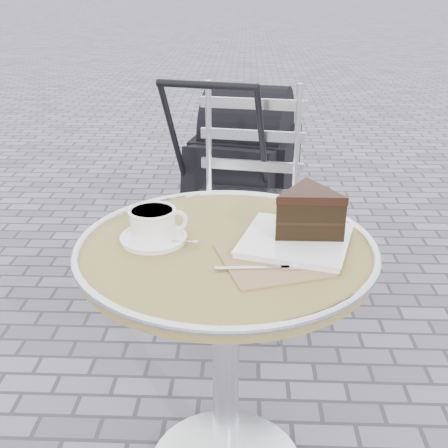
{
  "coord_description": "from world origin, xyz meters",
  "views": [
    {
      "loc": [
        0.04,
        -1.2,
        1.32
      ],
      "look_at": [
        -0.01,
        0.01,
        0.78
      ],
      "focal_mm": 45.0,
      "sensor_mm": 36.0,
      "label": 1
    }
  ],
  "objects_px": {
    "cafe_table": "(226,304)",
    "cappuccino_set": "(154,227)",
    "cake_plate_set": "(305,219)",
    "baby_stroller": "(242,172)",
    "bistro_chair": "(249,176)"
  },
  "relations": [
    {
      "from": "cake_plate_set",
      "to": "cafe_table",
      "type": "bearing_deg",
      "value": -156.41
    },
    {
      "from": "cafe_table",
      "to": "cake_plate_set",
      "type": "bearing_deg",
      "value": 7.82
    },
    {
      "from": "baby_stroller",
      "to": "bistro_chair",
      "type": "bearing_deg",
      "value": -73.35
    },
    {
      "from": "cake_plate_set",
      "to": "bistro_chair",
      "type": "xyz_separation_m",
      "value": [
        -0.13,
        0.91,
        -0.21
      ]
    },
    {
      "from": "cafe_table",
      "to": "cappuccino_set",
      "type": "relative_size",
      "value": 4.03
    },
    {
      "from": "cake_plate_set",
      "to": "baby_stroller",
      "type": "distance_m",
      "value": 1.46
    },
    {
      "from": "cafe_table",
      "to": "baby_stroller",
      "type": "distance_m",
      "value": 1.44
    },
    {
      "from": "cappuccino_set",
      "to": "bistro_chair",
      "type": "distance_m",
      "value": 0.96
    },
    {
      "from": "bistro_chair",
      "to": "cappuccino_set",
      "type": "bearing_deg",
      "value": -94.9
    },
    {
      "from": "bistro_chair",
      "to": "baby_stroller",
      "type": "xyz_separation_m",
      "value": [
        -0.03,
        0.5,
        -0.15
      ]
    },
    {
      "from": "bistro_chair",
      "to": "cake_plate_set",
      "type": "bearing_deg",
      "value": -72.61
    },
    {
      "from": "cafe_table",
      "to": "cappuccino_set",
      "type": "xyz_separation_m",
      "value": [
        -0.17,
        0.02,
        0.2
      ]
    },
    {
      "from": "cafe_table",
      "to": "baby_stroller",
      "type": "xyz_separation_m",
      "value": [
        0.03,
        1.43,
        -0.13
      ]
    },
    {
      "from": "baby_stroller",
      "to": "cake_plate_set",
      "type": "bearing_deg",
      "value": -70.21
    },
    {
      "from": "cake_plate_set",
      "to": "baby_stroller",
      "type": "bearing_deg",
      "value": 112.22
    }
  ]
}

